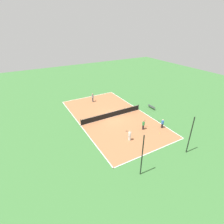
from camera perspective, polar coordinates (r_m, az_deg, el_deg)
The scene contains 14 objects.
ground_plane at distance 28.01m, azimuth -0.00°, elevation -1.64°, with size 80.00×80.00×0.00m, color #3D7538.
court_surface at distance 28.01m, azimuth -0.00°, elevation -1.62°, with size 10.76×19.45×0.02m.
tennis_net at distance 27.76m, azimuth -0.00°, elevation -0.70°, with size 10.56×0.10×0.98m.
bench at distance 31.31m, azimuth 12.80°, elevation 1.73°, with size 0.36×1.68×0.45m.
player_far_green at distance 24.88m, azimuth 10.22°, elevation -3.99°, with size 0.95×0.82×1.41m.
player_near_blue at distance 25.85m, azimuth 16.15°, elevation -3.48°, with size 0.92×0.87×1.37m.
player_near_white at distance 22.43m, azimuth 5.79°, elevation -7.47°, with size 0.41×0.96×1.41m.
player_baseline_gray at distance 33.20m, azimuth -6.33°, elevation 4.86°, with size 0.78×0.96×1.65m.
tennis_ball_midcourt at distance 24.86m, azimuth 15.37°, elevation -6.70°, with size 0.07×0.07×0.07m, color #CCE033.
tennis_ball_near_net at distance 33.03m, azimuth -6.83°, elevation 2.99°, with size 0.07×0.07×0.07m, color #CCE033.
tennis_ball_far_baseline at distance 34.60m, azimuth -6.49°, elevation 4.17°, with size 0.07×0.07×0.07m, color #CCE033.
tennis_ball_right_alley at distance 26.36m, azimuth 9.88°, elevation -3.96°, with size 0.07×0.07×0.07m, color #CCE033.
fence_post_back_left at distance 21.38m, azimuth 24.17°, elevation -7.02°, with size 0.12×0.12×4.72m.
fence_post_back_right at distance 17.16m, azimuth 9.80°, elevation -13.94°, with size 0.12×0.12×4.72m.
Camera 1 is at (12.08, 21.32, 13.57)m, focal length 28.00 mm.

